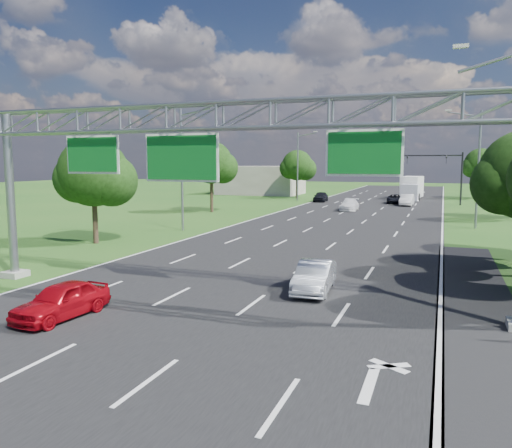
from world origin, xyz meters
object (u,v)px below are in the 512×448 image
at_px(sign_gantry, 222,131).
at_px(box_truck, 412,188).
at_px(silver_sedan, 314,277).
at_px(red_coupe, 62,300).
at_px(traffic_signal, 434,166).

xyz_separation_m(sign_gantry, box_truck, (3.81, 63.07, -5.22)).
height_order(sign_gantry, silver_sedan, sign_gantry).
bearing_deg(red_coupe, box_truck, 87.56).
bearing_deg(silver_sedan, sign_gantry, -147.26).
distance_m(silver_sedan, box_truck, 60.60).
height_order(sign_gantry, traffic_signal, sign_gantry).
height_order(sign_gantry, red_coupe, sign_gantry).
distance_m(traffic_signal, silver_sedan, 50.87).
distance_m(sign_gantry, box_truck, 63.40).
xyz_separation_m(traffic_signal, silver_sedan, (-3.86, -50.52, -4.50)).
height_order(red_coupe, silver_sedan, silver_sedan).
distance_m(traffic_signal, box_truck, 11.17).
height_order(red_coupe, box_truck, box_truck).
distance_m(traffic_signal, red_coupe, 58.78).
bearing_deg(traffic_signal, red_coupe, -101.41).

